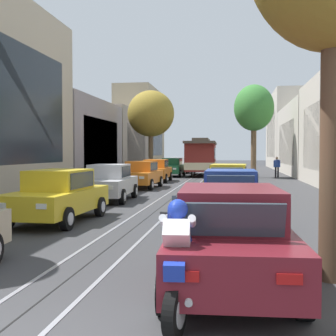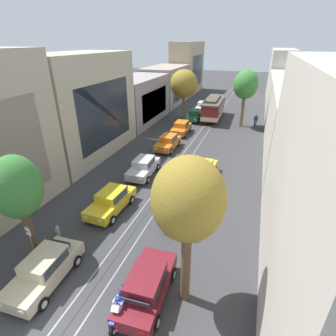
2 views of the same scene
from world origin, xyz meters
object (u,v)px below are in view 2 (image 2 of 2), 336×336
(parked_car_yellow_second_left, at_px, (111,201))
(street_tree_kerb_left_second, at_px, (184,84))
(street_tree_kerb_right_near, at_px, (188,201))
(cable_car_trolley, at_px, (213,109))
(parked_car_white_far_left, at_px, (203,107))
(fire_hydrant, at_px, (58,231))
(parked_car_orange_fourth_left, at_px, (168,142))
(parked_car_orange_fifth_left, at_px, (181,128))
(pedestrian_on_left_pavement, at_px, (256,120))
(parked_car_blue_second_right, at_px, (185,208))
(street_sign_post, at_px, (31,241))
(parked_car_yellow_mid_right, at_px, (202,170))
(parked_car_silver_mid_left, at_px, (143,167))
(parked_car_green_sixth_left, at_px, (195,115))
(parked_car_maroon_near_right, at_px, (147,285))
(street_tree_kerb_right_second, at_px, (246,85))
(street_tree_kerb_left_near, at_px, (17,189))
(motorcycle_with_rider, at_px, (120,308))
(parked_car_beige_near_left, at_px, (45,269))

(parked_car_yellow_second_left, xyz_separation_m, street_tree_kerb_left_second, (-1.66, 24.51, 4.55))
(street_tree_kerb_right_near, xyz_separation_m, cable_car_trolley, (-4.35, 31.64, -3.77))
(parked_car_white_far_left, bearing_deg, fire_hydrant, -92.73)
(parked_car_orange_fourth_left, xyz_separation_m, parked_car_orange_fifth_left, (-0.11, 5.68, 0.00))
(pedestrian_on_left_pavement, bearing_deg, street_tree_kerb_right_near, -93.86)
(parked_car_yellow_second_left, relative_size, street_tree_kerb_right_near, 0.61)
(parked_car_blue_second_right, xyz_separation_m, pedestrian_on_left_pavement, (3.70, 23.93, 0.16))
(cable_car_trolley, bearing_deg, fire_hydrant, -97.98)
(street_sign_post, bearing_deg, parked_car_orange_fourth_left, 85.75)
(parked_car_yellow_mid_right, bearing_deg, parked_car_orange_fifth_left, 114.83)
(street_sign_post, bearing_deg, pedestrian_on_left_pavement, 71.35)
(parked_car_yellow_mid_right, height_order, cable_car_trolley, cable_car_trolley)
(street_tree_kerb_left_second, bearing_deg, parked_car_orange_fourth_left, -82.21)
(cable_car_trolley, bearing_deg, parked_car_yellow_second_left, -95.46)
(parked_car_yellow_second_left, bearing_deg, parked_car_silver_mid_left, 90.65)
(parked_car_green_sixth_left, height_order, street_tree_kerb_right_near, street_tree_kerb_right_near)
(parked_car_orange_fourth_left, height_order, parked_car_white_far_left, same)
(street_tree_kerb_left_second, bearing_deg, parked_car_silver_mid_left, -85.11)
(parked_car_blue_second_right, xyz_separation_m, street_sign_post, (-6.59, -6.56, 0.76))
(parked_car_maroon_near_right, relative_size, street_tree_kerb_right_second, 0.58)
(street_tree_kerb_left_second, xyz_separation_m, street_tree_kerb_right_second, (8.63, -0.36, 0.30))
(parked_car_maroon_near_right, distance_m, street_tree_kerb_left_near, 8.03)
(parked_car_orange_fourth_left, xyz_separation_m, parked_car_green_sixth_left, (0.12, 12.42, 0.00))
(parked_car_orange_fifth_left, distance_m, parked_car_blue_second_right, 18.26)
(motorcycle_with_rider, relative_size, pedestrian_on_left_pavement, 1.15)
(parked_car_maroon_near_right, xyz_separation_m, pedestrian_on_left_pavement, (3.70, 30.51, 0.16))
(parked_car_maroon_near_right, relative_size, parked_car_yellow_mid_right, 1.00)
(parked_car_maroon_near_right, xyz_separation_m, parked_car_yellow_mid_right, (-0.10, 12.73, 0.00))
(parked_car_beige_near_left, distance_m, parked_car_yellow_second_left, 6.55)
(street_tree_kerb_left_near, distance_m, street_sign_post, 2.89)
(parked_car_yellow_second_left, xyz_separation_m, street_tree_kerb_right_second, (6.96, 24.16, 4.85))
(parked_car_maroon_near_right, height_order, parked_car_yellow_mid_right, same)
(street_tree_kerb_right_second, distance_m, street_sign_post, 31.34)
(parked_car_white_far_left, relative_size, parked_car_maroon_near_right, 0.99)
(parked_car_orange_fourth_left, relative_size, street_tree_kerb_left_second, 0.60)
(parked_car_white_far_left, height_order, parked_car_yellow_mid_right, same)
(parked_car_green_sixth_left, relative_size, pedestrian_on_left_pavement, 2.58)
(street_tree_kerb_left_second, bearing_deg, pedestrian_on_left_pavement, 1.11)
(parked_car_silver_mid_left, height_order, street_tree_kerb_right_near, street_tree_kerb_right_near)
(street_tree_kerb_right_near, xyz_separation_m, fire_hydrant, (-8.56, 1.57, -5.01))
(parked_car_yellow_mid_right, xyz_separation_m, street_tree_kerb_left_second, (-6.75, 17.57, 4.55))
(cable_car_trolley, distance_m, motorcycle_with_rider, 33.75)
(parked_car_yellow_second_left, distance_m, fire_hydrant, 4.01)
(parked_car_green_sixth_left, height_order, parked_car_white_far_left, same)
(parked_car_maroon_near_right, bearing_deg, motorcycle_with_rider, -113.90)
(parked_car_yellow_mid_right, bearing_deg, street_tree_kerb_left_second, 111.02)
(parked_car_white_far_left, bearing_deg, parked_car_orange_fourth_left, -89.96)
(parked_car_beige_near_left, height_order, parked_car_orange_fifth_left, same)
(street_tree_kerb_left_near, bearing_deg, street_tree_kerb_right_near, 0.22)
(parked_car_orange_fourth_left, xyz_separation_m, parked_car_blue_second_right, (5.22, -11.79, 0.00))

